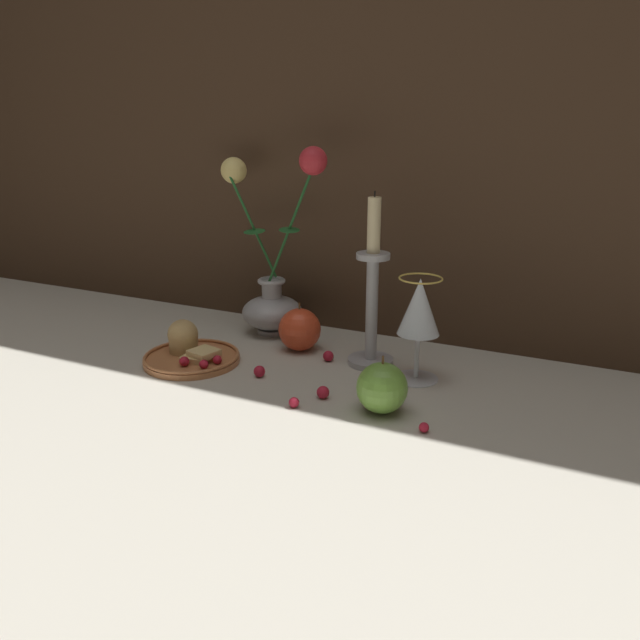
# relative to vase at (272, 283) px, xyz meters

# --- Properties ---
(ground_plane) EXTENTS (2.40, 2.40, 0.00)m
(ground_plane) POSITION_rel_vase_xyz_m (0.19, -0.15, -0.10)
(ground_plane) COLOR #B7B2A3
(ground_plane) RESTS_ON ground
(wall_back) EXTENTS (2.40, 0.04, 1.20)m
(wall_back) POSITION_rel_vase_xyz_m (0.19, 0.10, 0.50)
(wall_back) COLOR #422D1E
(wall_back) RESTS_ON ground_plane
(vase) EXTENTS (0.24, 0.12, 0.37)m
(vase) POSITION_rel_vase_xyz_m (0.00, 0.00, 0.00)
(vase) COLOR #A3A3A8
(vase) RESTS_ON ground_plane
(plate_with_pastries) EXTENTS (0.17, 0.17, 0.07)m
(plate_with_pastries) POSITION_rel_vase_xyz_m (-0.06, -0.20, -0.09)
(plate_with_pastries) COLOR #B77042
(plate_with_pastries) RESTS_ON ground_plane
(wine_glass) EXTENTS (0.07, 0.07, 0.17)m
(wine_glass) POSITION_rel_vase_xyz_m (0.33, -0.11, 0.01)
(wine_glass) COLOR silver
(wine_glass) RESTS_ON ground_plane
(candlestick) EXTENTS (0.08, 0.08, 0.30)m
(candlestick) POSITION_rel_vase_xyz_m (0.24, -0.07, 0.01)
(candlestick) COLOR #A3A3A8
(candlestick) RESTS_ON ground_plane
(apple_beside_vase) EXTENTS (0.08, 0.08, 0.09)m
(apple_beside_vase) POSITION_rel_vase_xyz_m (0.32, -0.25, -0.07)
(apple_beside_vase) COLOR #669938
(apple_beside_vase) RESTS_ON ground_plane
(apple_near_glass) EXTENTS (0.08, 0.08, 0.09)m
(apple_near_glass) POSITION_rel_vase_xyz_m (0.09, -0.07, -0.06)
(apple_near_glass) COLOR #D14223
(apple_near_glass) RESTS_ON ground_plane
(berry_near_plate) EXTENTS (0.02, 0.02, 0.02)m
(berry_near_plate) POSITION_rel_vase_xyz_m (0.17, -0.10, -0.10)
(berry_near_plate) COLOR #AD192D
(berry_near_plate) RESTS_ON ground_plane
(berry_front_center) EXTENTS (0.02, 0.02, 0.02)m
(berry_front_center) POSITION_rel_vase_xyz_m (0.20, -0.29, -0.10)
(berry_front_center) COLOR #AD192D
(berry_front_center) RESTS_ON ground_plane
(berry_by_glass_stem) EXTENTS (0.02, 0.02, 0.02)m
(berry_by_glass_stem) POSITION_rel_vase_xyz_m (0.09, -0.21, -0.09)
(berry_by_glass_stem) COLOR #AD192D
(berry_by_glass_stem) RESTS_ON ground_plane
(berry_under_candlestick) EXTENTS (0.02, 0.02, 0.02)m
(berry_under_candlestick) POSITION_rel_vase_xyz_m (0.23, -0.24, -0.09)
(berry_under_candlestick) COLOR #AD192D
(berry_under_candlestick) RESTS_ON ground_plane
(berry_far_right) EXTENTS (0.01, 0.01, 0.01)m
(berry_far_right) POSITION_rel_vase_xyz_m (0.40, -0.28, -0.10)
(berry_far_right) COLOR #AD192D
(berry_far_right) RESTS_ON ground_plane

